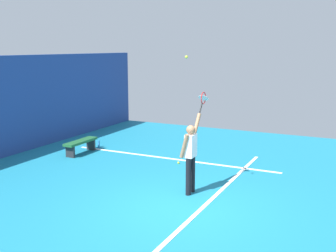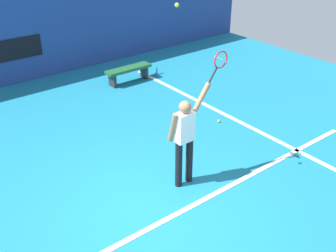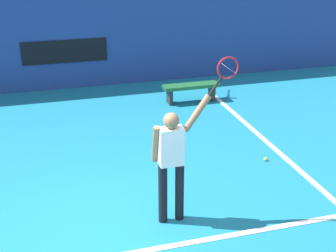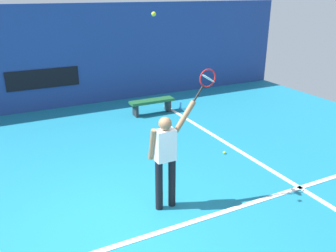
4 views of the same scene
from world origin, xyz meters
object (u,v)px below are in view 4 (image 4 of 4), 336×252
object	(u,v)px
tennis_racket	(207,80)
water_bottle	(180,106)
tennis_player	(166,155)
spare_ball	(224,153)
tennis_ball	(154,14)
court_bench	(152,103)

from	to	relation	value
tennis_racket	water_bottle	world-z (taller)	tennis_racket
tennis_player	tennis_racket	xyz separation A→B (m)	(0.76, -0.00, 1.21)
tennis_player	water_bottle	distance (m)	5.66
tennis_player	water_bottle	size ratio (longest dim) A/B	7.96
water_bottle	spare_ball	bearing A→B (deg)	-101.48
tennis_player	tennis_ball	xyz separation A→B (m)	(-0.16, 0.06, 2.28)
spare_ball	tennis_racket	bearing A→B (deg)	-137.32
tennis_racket	tennis_player	bearing A→B (deg)	179.68
water_bottle	court_bench	bearing A→B (deg)	-180.00
court_bench	water_bottle	distance (m)	1.03
court_bench	spare_ball	world-z (taller)	court_bench
tennis_player	water_bottle	world-z (taller)	tennis_player
tennis_racket	water_bottle	bearing A→B (deg)	65.79
tennis_ball	tennis_player	bearing A→B (deg)	-21.06
water_bottle	spare_ball	world-z (taller)	water_bottle
court_bench	water_bottle	size ratio (longest dim) A/B	5.83
tennis_ball	court_bench	distance (m)	5.93
tennis_racket	spare_ball	xyz separation A→B (m)	(1.45, 1.34, -2.19)
court_bench	water_bottle	world-z (taller)	court_bench
tennis_player	court_bench	xyz separation A→B (m)	(1.90, 4.78, -0.67)
tennis_ball	court_bench	size ratio (longest dim) A/B	0.05
water_bottle	spare_ball	xyz separation A→B (m)	(-0.70, -3.44, -0.09)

